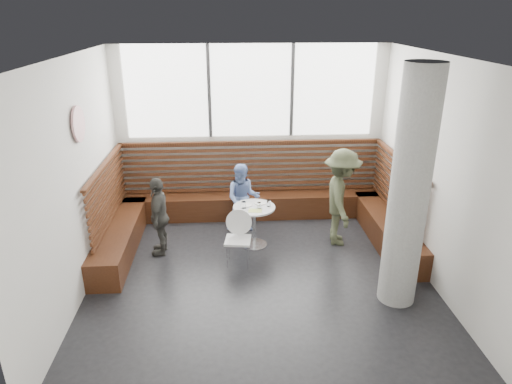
{
  "coord_description": "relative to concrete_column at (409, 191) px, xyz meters",
  "views": [
    {
      "loc": [
        -0.44,
        -5.83,
        3.74
      ],
      "look_at": [
        0.0,
        1.0,
        1.0
      ],
      "focal_mm": 32.0,
      "sensor_mm": 36.0,
      "label": 1
    }
  ],
  "objects": [
    {
      "name": "plate_far",
      "position": [
        -1.77,
        1.79,
        -0.87
      ],
      "size": [
        0.21,
        0.21,
        0.01
      ],
      "primitive_type": "cylinder",
      "color": "white",
      "rests_on": "cafe_table"
    },
    {
      "name": "child_left",
      "position": [
        -3.42,
        1.52,
        -0.95
      ],
      "size": [
        0.35,
        0.78,
        1.31
      ],
      "primitive_type": "imported",
      "rotation": [
        0.0,
        0.0,
        -1.61
      ],
      "color": "#42413C",
      "rests_on": "ground"
    },
    {
      "name": "cafe_chair",
      "position": [
        -2.17,
        1.12,
        -1.1
      ],
      "size": [
        0.41,
        0.4,
        0.86
      ],
      "rotation": [
        0.0,
        0.0,
        -0.13
      ],
      "color": "white",
      "rests_on": "ground"
    },
    {
      "name": "adult_man",
      "position": [
        -0.42,
        1.69,
        -0.77
      ],
      "size": [
        0.74,
        1.14,
        1.66
      ],
      "primitive_type": "imported",
      "rotation": [
        0.0,
        0.0,
        1.45
      ],
      "color": "#444B32",
      "rests_on": "ground"
    },
    {
      "name": "glass_left",
      "position": [
        -2.05,
        1.6,
        -0.82
      ],
      "size": [
        0.07,
        0.07,
        0.12
      ],
      "primitive_type": "cylinder",
      "color": "white",
      "rests_on": "cafe_table"
    },
    {
      "name": "room",
      "position": [
        -1.85,
        0.6,
        0.0
      ],
      "size": [
        5.0,
        5.0,
        3.2
      ],
      "color": "silver",
      "rests_on": "ground"
    },
    {
      "name": "glass_right",
      "position": [
        -1.63,
        1.66,
        -0.83
      ],
      "size": [
        0.07,
        0.07,
        0.11
      ],
      "primitive_type": "cylinder",
      "color": "white",
      "rests_on": "cafe_table"
    },
    {
      "name": "child_back",
      "position": [
        -2.04,
        2.26,
        -0.97
      ],
      "size": [
        0.64,
        0.52,
        1.25
      ],
      "primitive_type": "imported",
      "rotation": [
        0.0,
        0.0,
        -0.07
      ],
      "color": "#7C99D8",
      "rests_on": "ground"
    },
    {
      "name": "booth",
      "position": [
        -1.85,
        2.37,
        -1.19
      ],
      "size": [
        5.0,
        2.5,
        1.44
      ],
      "color": "#391C0E",
      "rests_on": "ground"
    },
    {
      "name": "plate_near",
      "position": [
        -2.0,
        1.72,
        -0.88
      ],
      "size": [
        0.18,
        0.18,
        0.01
      ],
      "primitive_type": "cylinder",
      "color": "white",
      "rests_on": "cafe_table"
    },
    {
      "name": "glass_mid",
      "position": [
        -1.8,
        1.58,
        -0.83
      ],
      "size": [
        0.07,
        0.07,
        0.11
      ],
      "primitive_type": "cylinder",
      "color": "white",
      "rests_on": "cafe_table"
    },
    {
      "name": "menu_card",
      "position": [
        -1.87,
        1.49,
        -0.88
      ],
      "size": [
        0.23,
        0.18,
        0.0
      ],
      "primitive_type": "cube",
      "rotation": [
        0.0,
        0.0,
        -0.13
      ],
      "color": "#A5C64C",
      "rests_on": "cafe_table"
    },
    {
      "name": "concrete_column",
      "position": [
        0.0,
        0.0,
        0.0
      ],
      "size": [
        0.5,
        0.5,
        3.2
      ],
      "primitive_type": "cylinder",
      "color": "gray",
      "rests_on": "ground"
    },
    {
      "name": "wall_art",
      "position": [
        -4.31,
        1.0,
        0.7
      ],
      "size": [
        0.03,
        0.5,
        0.5
      ],
      "primitive_type": "cylinder",
      "rotation": [
        0.0,
        1.57,
        0.0
      ],
      "color": "white",
      "rests_on": "room"
    },
    {
      "name": "cafe_table",
      "position": [
        -1.88,
        1.65,
        -1.09
      ],
      "size": [
        0.7,
        0.7,
        0.72
      ],
      "color": "silver",
      "rests_on": "ground"
    }
  ]
}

